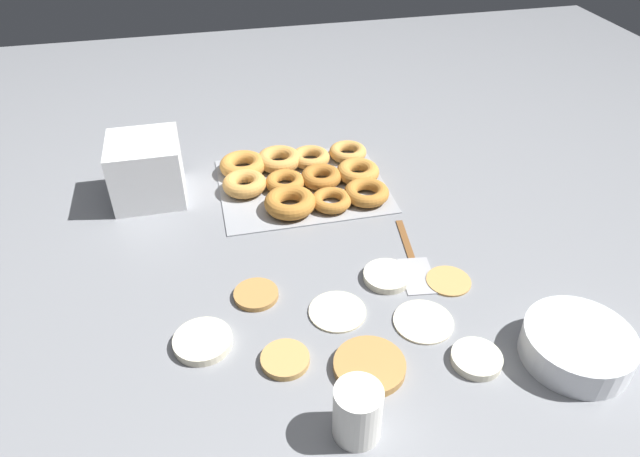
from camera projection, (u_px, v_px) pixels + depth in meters
The scene contains 15 objects.
ground_plane at pixel (327, 276), 1.10m from camera, with size 3.00×3.00×0.00m, color gray.
pancake_0 at pixel (369, 366), 0.91m from camera, with size 0.12×0.12×0.01m, color #B27F42.
pancake_1 at pixel (203, 341), 0.96m from camera, with size 0.10×0.10×0.01m, color beige.
pancake_2 at pixel (285, 359), 0.93m from camera, with size 0.08×0.08×0.01m, color tan.
pancake_3 at pixel (337, 311), 1.02m from camera, with size 0.10×0.10×0.01m, color beige.
pancake_4 at pixel (423, 321), 1.00m from camera, with size 0.11×0.11×0.01m, color beige.
pancake_5 at pixel (449, 280), 1.08m from camera, with size 0.09×0.09×0.01m, color tan.
pancake_6 at pixel (476, 359), 0.93m from camera, with size 0.08×0.08×0.01m, color silver.
pancake_7 at pixel (256, 294), 1.05m from camera, with size 0.08×0.08×0.01m, color #B27F42.
pancake_8 at pixel (387, 276), 1.09m from camera, with size 0.09×0.09×0.01m, color silver.
donut_tray at pixel (302, 178), 1.35m from camera, with size 0.39×0.32×0.04m.
batter_bowl at pixel (577, 345), 0.92m from camera, with size 0.18×0.18×0.05m.
container_stack at pixel (147, 169), 1.28m from camera, with size 0.15×0.16×0.14m.
paper_cup at pixel (357, 412), 0.80m from camera, with size 0.07×0.07×0.09m.
spatula at pixel (415, 267), 1.12m from camera, with size 0.07×0.23×0.01m.
Camera 1 is at (0.20, 0.80, 0.74)m, focal length 32.00 mm.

